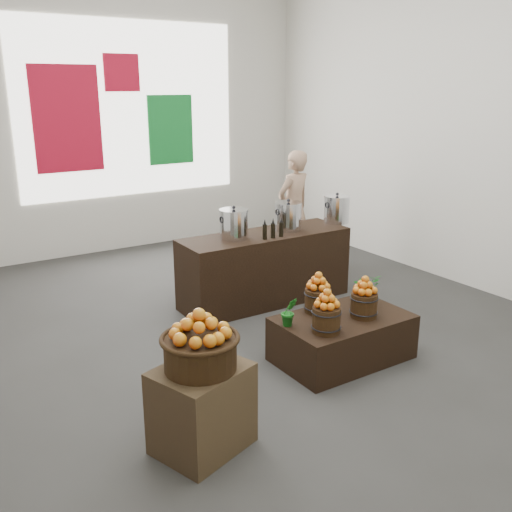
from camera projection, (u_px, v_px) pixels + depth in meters
ground at (241, 330)px, 5.67m from camera, size 7.00×7.00×0.00m
back_wall at (109, 110)px, 7.91m from camera, size 6.00×0.04×4.00m
back_opening at (130, 110)px, 8.05m from camera, size 3.20×0.02×2.40m
deco_red_left at (67, 119)px, 7.60m from camera, size 0.90×0.04×1.40m
deco_green_right at (171, 130)px, 8.44m from camera, size 0.70×0.04×1.00m
deco_red_upper at (121, 73)px, 7.84m from camera, size 0.50×0.04×0.50m
crate at (202, 408)px, 3.76m from camera, size 0.71×0.64×0.59m
wicker_basket at (200, 353)px, 3.65m from camera, size 0.47×0.47×0.21m
apples_in_basket at (199, 324)px, 3.59m from camera, size 0.37×0.37×0.20m
display_table at (342, 338)px, 5.03m from camera, size 1.16×0.72×0.40m
apple_bucket_front_left at (326, 320)px, 4.64m from camera, size 0.23×0.23×0.21m
apples_in_bucket_front_left at (327, 298)px, 4.58m from camera, size 0.17×0.17×0.16m
apple_bucket_front_right at (364, 305)px, 4.95m from camera, size 0.23×0.23×0.21m
apples_in_bucket_front_right at (365, 285)px, 4.89m from camera, size 0.17×0.17×0.16m
apple_bucket_rear at (318, 301)px, 5.05m from camera, size 0.23×0.23×0.21m
apples_in_bucket_rear at (318, 281)px, 5.00m from camera, size 0.17×0.17×0.16m
herb_garnish_right at (366, 288)px, 5.26m from camera, size 0.27×0.25×0.28m
herb_garnish_left at (289, 312)px, 4.75m from camera, size 0.16×0.14×0.25m
counter at (265, 268)px, 6.32m from camera, size 1.92×0.62×0.78m
stock_pot_left at (234, 225)px, 5.97m from camera, size 0.30×0.30×0.30m
stock_pot_center at (288, 217)px, 6.32m from camera, size 0.30×0.30×0.30m
stock_pot_right at (337, 210)px, 6.68m from camera, size 0.30×0.30×0.30m
oil_cruets at (275, 227)px, 6.02m from camera, size 0.21×0.05×0.22m
shopper at (294, 208)px, 7.64m from camera, size 0.62×0.48×1.52m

